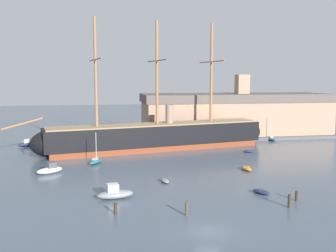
{
  "coord_description": "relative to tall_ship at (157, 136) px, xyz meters",
  "views": [
    {
      "loc": [
        -10.8,
        -36.09,
        15.49
      ],
      "look_at": [
        1.54,
        32.17,
        6.96
      ],
      "focal_mm": 40.73,
      "sensor_mm": 36.0,
      "label": 1
    }
  ],
  "objects": [
    {
      "name": "dinghy_foreground_right",
      "position": [
        8.95,
        -35.18,
        -2.75
      ],
      "size": [
        2.36,
        2.74,
        0.6
      ],
      "color": "#1E284C",
      "rests_on": "ground"
    },
    {
      "name": "sailboat_far_right",
      "position": [
        30.16,
        7.17,
        -2.57
      ],
      "size": [
        2.16,
        4.58,
        5.74
      ],
      "color": "#236670",
      "rests_on": "ground"
    },
    {
      "name": "ground_plane",
      "position": [
        -1.65,
        -46.25,
        -3.06
      ],
      "size": [
        400.0,
        400.0,
        0.0
      ],
      "primitive_type": "plane",
      "color": "#4C5B6B"
    },
    {
      "name": "motorboat_mid_left",
      "position": [
        -20.75,
        -18.22,
        -2.4
      ],
      "size": [
        4.71,
        3.99,
        1.86
      ],
      "color": "silver",
      "rests_on": "ground"
    },
    {
      "name": "dinghy_near_centre",
      "position": [
        -2.97,
        -27.12,
        -2.77
      ],
      "size": [
        1.47,
        2.55,
        0.57
      ],
      "color": "gray",
      "rests_on": "ground"
    },
    {
      "name": "motorboat_foreground_left",
      "position": [
        -10.71,
        -33.66,
        -2.35
      ],
      "size": [
        5.0,
        2.69,
        1.99
      ],
      "color": "gray",
      "rests_on": "ground"
    },
    {
      "name": "tall_ship",
      "position": [
        0.0,
        0.0,
        0.0
      ],
      "size": [
        57.72,
        17.27,
        28.04
      ],
      "color": "brown",
      "rests_on": "ground"
    },
    {
      "name": "dinghy_mid_right",
      "position": [
        12.11,
        -22.01,
        -2.71
      ],
      "size": [
        1.49,
        2.98,
        0.68
      ],
      "color": "orange",
      "rests_on": "ground"
    },
    {
      "name": "dockside_warehouse_right",
      "position": [
        24.2,
        16.43,
        2.71
      ],
      "size": [
        54.99,
        19.19,
        16.75
      ],
      "color": "#565659",
      "rests_on": "ground"
    },
    {
      "name": "mooring_piling_left_pair",
      "position": [
        -2.92,
        -41.45,
        -2.24
      ],
      "size": [
        0.33,
        0.33,
        1.63
      ],
      "primitive_type": "cylinder",
      "color": "#4C3D2D",
      "rests_on": "ground"
    },
    {
      "name": "mooring_piling_midwater",
      "position": [
        -10.87,
        -39.47,
        -2.42
      ],
      "size": [
        0.43,
        0.43,
        1.26
      ],
      "primitive_type": "cylinder",
      "color": "#382B1E",
      "rests_on": "ground"
    },
    {
      "name": "mooring_piling_right_pair",
      "position": [
        9.98,
        -40.99,
        -2.24
      ],
      "size": [
        0.36,
        0.36,
        1.63
      ],
      "primitive_type": "cylinder",
      "color": "#382B1E",
      "rests_on": "ground"
    },
    {
      "name": "motorboat_far_left",
      "position": [
        -29.33,
        9.49,
        -2.43
      ],
      "size": [
        4.34,
        4.06,
        1.77
      ],
      "color": "#1E284C",
      "rests_on": "ground"
    },
    {
      "name": "mooring_piling_nearest",
      "position": [
        12.25,
        -38.62,
        -2.44
      ],
      "size": [
        0.37,
        0.37,
        1.24
      ],
      "primitive_type": "cylinder",
      "color": "#382B1E",
      "rests_on": "ground"
    },
    {
      "name": "dinghy_alongside_stern",
      "position": [
        18.59,
        -7.02,
        -2.8
      ],
      "size": [
        2.34,
        1.53,
        0.51
      ],
      "color": "#1E284C",
      "rests_on": "ground"
    },
    {
      "name": "dinghy_distant_centre",
      "position": [
        -0.56,
        18.02,
        -2.75
      ],
      "size": [
        2.15,
        2.76,
        0.6
      ],
      "color": "#1E284C",
      "rests_on": "ground"
    },
    {
      "name": "sailboat_alongside_bow",
      "position": [
        -13.32,
        -12.02,
        -2.57
      ],
      "size": [
        3.27,
        4.55,
        5.79
      ],
      "color": "#236670",
      "rests_on": "ground"
    }
  ]
}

